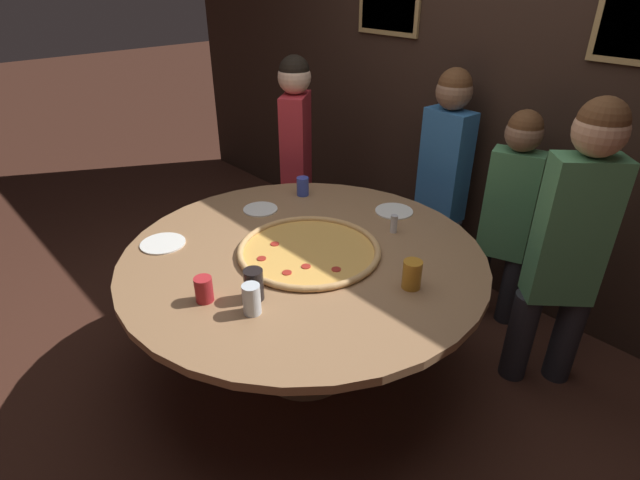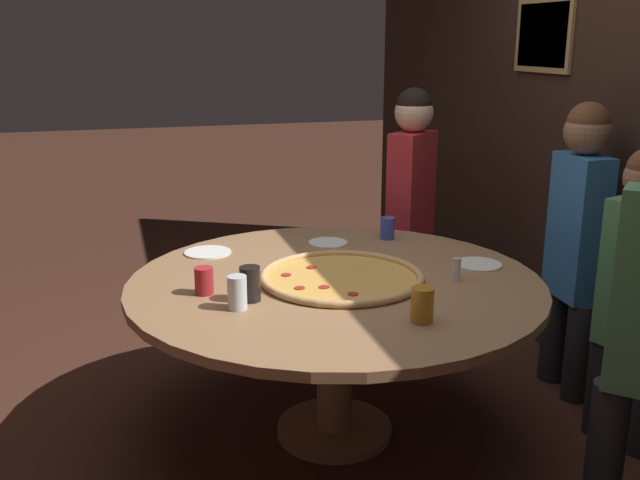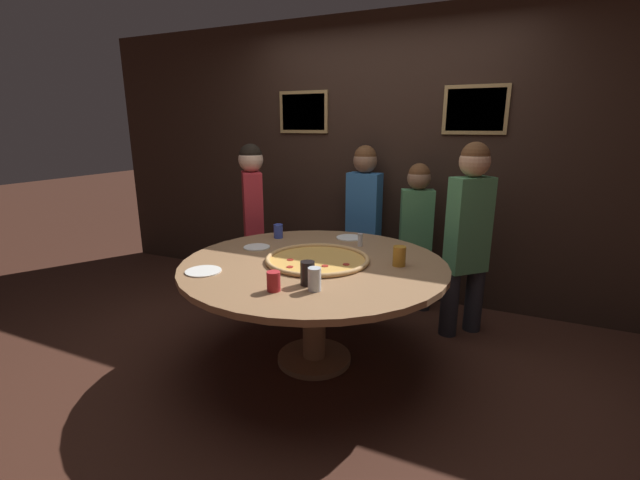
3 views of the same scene
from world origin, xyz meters
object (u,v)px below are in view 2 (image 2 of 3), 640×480
drink_cup_centre_back (237,293)px  drink_cup_far_right (422,305)px  white_plate_beside_cup (328,243)px  drink_cup_near_left (387,228)px  dining_table (335,304)px  giant_pizza (341,277)px  drink_cup_by_shaker (250,284)px  white_plate_right_side (208,252)px  white_plate_left_side (478,264)px  diner_centre_back (577,233)px  drink_cup_beside_pizza (204,281)px  condiment_shaker (457,269)px  diner_far_left (635,283)px  diner_side_left (411,199)px

drink_cup_centre_back → drink_cup_far_right: drink_cup_centre_back is taller
white_plate_beside_cup → drink_cup_near_left: bearing=89.6°
dining_table → giant_pizza: (0.02, 0.02, 0.13)m
drink_cup_far_right → drink_cup_near_left: (-1.07, 0.29, -0.01)m
drink_cup_by_shaker → white_plate_right_side: bearing=-173.9°
dining_table → white_plate_left_side: 0.69m
white_plate_right_side → diner_centre_back: (0.46, 1.73, 0.08)m
drink_cup_beside_pizza → condiment_shaker: (0.13, 1.05, -0.01)m
drink_cup_far_right → condiment_shaker: (-0.39, 0.33, -0.02)m
drink_cup_far_right → drink_cup_near_left: size_ratio=1.16×
drink_cup_near_left → diner_far_left: bearing=37.4°
drink_cup_centre_back → dining_table: bearing=115.9°
white_plate_right_side → diner_side_left: 1.33m
drink_cup_centre_back → diner_centre_back: (-0.31, 1.72, 0.02)m
giant_pizza → drink_cup_beside_pizza: size_ratio=6.35×
drink_cup_near_left → condiment_shaker: size_ratio=1.16×
drink_cup_near_left → white_plate_right_side: drink_cup_near_left is taller
drink_cup_by_shaker → drink_cup_beside_pizza: (-0.13, -0.16, -0.01)m
drink_cup_centre_back → drink_cup_far_right: size_ratio=1.01×
white_plate_beside_cup → white_plate_right_side: (-0.00, -0.60, 0.00)m
drink_cup_by_shaker → white_plate_right_side: size_ratio=0.62×
drink_cup_centre_back → diner_side_left: diner_side_left is taller
drink_cup_by_shaker → white_plate_left_side: drink_cup_by_shaker is taller
drink_cup_near_left → diner_side_left: size_ratio=0.08×
condiment_shaker → diner_centre_back: (-0.24, 0.76, 0.04)m
drink_cup_by_shaker → drink_cup_centre_back: bearing=-40.6°
drink_cup_beside_pizza → diner_side_left: size_ratio=0.08×
white_plate_left_side → diner_far_left: 0.66m
diner_side_left → diner_centre_back: bearing=-100.2°
white_plate_beside_cup → white_plate_left_side: (0.53, 0.55, 0.00)m
giant_pizza → drink_cup_by_shaker: bearing=-72.3°
white_plate_right_side → drink_cup_far_right: bearing=30.3°
drink_cup_by_shaker → white_plate_beside_cup: bearing=142.4°
diner_side_left → drink_cup_by_shaker: bearing=-173.9°
drink_cup_centre_back → white_plate_beside_cup: (-0.76, 0.59, -0.06)m
white_plate_beside_cup → giant_pizza: bearing=-11.1°
drink_cup_centre_back → diner_side_left: (-1.21, 1.24, 0.03)m
condiment_shaker → diner_far_left: size_ratio=0.07×
white_plate_beside_cup → diner_far_left: diner_far_left is taller
condiment_shaker → diner_far_left: (0.27, 0.69, -0.04)m
diner_far_left → drink_cup_far_right: bearing=76.8°
giant_pizza → drink_cup_far_right: size_ratio=5.42×
white_plate_beside_cup → diner_centre_back: (0.45, 1.12, 0.08)m
drink_cup_by_shaker → white_plate_right_side: (-0.69, -0.07, -0.07)m
drink_cup_beside_pizza → drink_cup_far_right: bearing=54.4°
drink_cup_by_shaker → giant_pizza: bearing=107.7°
drink_cup_near_left → diner_far_left: size_ratio=0.09×
white_plate_right_side → diner_side_left: bearing=109.8°
white_plate_beside_cup → drink_cup_centre_back: bearing=-37.9°
diner_far_left → diner_side_left: bearing=-3.6°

